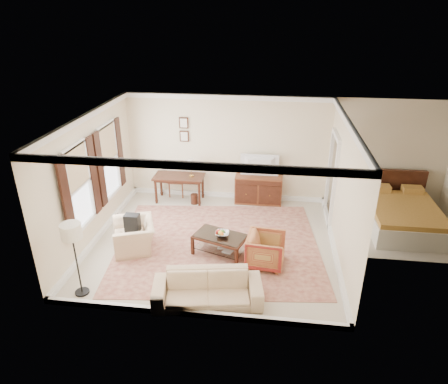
% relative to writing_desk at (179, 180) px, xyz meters
% --- Properties ---
extents(room_shell, '(5.51, 5.01, 2.91)m').
position_rel_writing_desk_xyz_m(room_shell, '(1.27, -2.06, 1.84)').
color(room_shell, beige).
rests_on(room_shell, ground).
extents(annex_bedroom, '(3.00, 2.70, 2.90)m').
position_rel_writing_desk_xyz_m(annex_bedroom, '(5.76, -0.91, -0.30)').
color(annex_bedroom, beige).
rests_on(annex_bedroom, ground).
extents(window_front, '(0.12, 1.56, 1.80)m').
position_rel_writing_desk_xyz_m(window_front, '(-1.43, -2.76, 0.91)').
color(window_front, '#CCB284').
rests_on(window_front, room_shell).
extents(window_rear, '(0.12, 1.56, 1.80)m').
position_rel_writing_desk_xyz_m(window_rear, '(-1.43, -1.16, 0.91)').
color(window_rear, '#CCB284').
rests_on(window_rear, room_shell).
extents(doorway, '(0.10, 1.12, 2.25)m').
position_rel_writing_desk_xyz_m(doorway, '(3.98, -0.56, 0.44)').
color(doorway, white).
rests_on(doorway, room_shell).
extents(rug, '(4.92, 4.34, 0.01)m').
position_rel_writing_desk_xyz_m(rug, '(1.38, -2.16, -0.63)').
color(rug, maroon).
rests_on(rug, room_shell).
extents(writing_desk, '(1.37, 0.68, 0.75)m').
position_rel_writing_desk_xyz_m(writing_desk, '(0.00, 0.00, 0.00)').
color(writing_desk, '#401E12').
rests_on(writing_desk, room_shell).
extents(desk_chair, '(0.51, 0.51, 1.05)m').
position_rel_writing_desk_xyz_m(desk_chair, '(-0.15, 0.35, -0.11)').
color(desk_chair, brown).
rests_on(desk_chair, room_shell).
extents(desk_lamp, '(0.32, 0.32, 0.50)m').
position_rel_writing_desk_xyz_m(desk_lamp, '(0.35, 0.00, 0.36)').
color(desk_lamp, silver).
rests_on(desk_lamp, writing_desk).
extents(framed_prints, '(0.25, 0.04, 0.68)m').
position_rel_writing_desk_xyz_m(framed_prints, '(0.10, 0.41, 1.30)').
color(framed_prints, '#401E12').
rests_on(framed_prints, room_shell).
extents(sideboard, '(1.27, 0.49, 0.78)m').
position_rel_writing_desk_xyz_m(sideboard, '(2.18, 0.17, -0.24)').
color(sideboard, brown).
rests_on(sideboard, room_shell).
extents(tv, '(0.98, 0.56, 0.13)m').
position_rel_writing_desk_xyz_m(tv, '(2.18, 0.15, 0.64)').
color(tv, black).
rests_on(tv, sideboard).
extents(coffee_table, '(1.26, 0.98, 0.47)m').
position_rel_writing_desk_xyz_m(coffee_table, '(1.49, -2.51, -0.27)').
color(coffee_table, '#401E12').
rests_on(coffee_table, room_shell).
extents(fruit_bowl, '(0.42, 0.42, 0.10)m').
position_rel_writing_desk_xyz_m(fruit_bowl, '(1.53, -2.51, -0.11)').
color(fruit_bowl, silver).
rests_on(fruit_bowl, coffee_table).
extents(book_a, '(0.28, 0.04, 0.38)m').
position_rel_writing_desk_xyz_m(book_a, '(1.43, -2.46, -0.45)').
color(book_a, brown).
rests_on(book_a, coffee_table).
extents(book_b, '(0.27, 0.12, 0.38)m').
position_rel_writing_desk_xyz_m(book_b, '(1.59, -2.58, -0.46)').
color(book_b, brown).
rests_on(book_b, coffee_table).
extents(striped_armchair, '(0.77, 0.82, 0.77)m').
position_rel_writing_desk_xyz_m(striped_armchair, '(2.48, -2.79, -0.25)').
color(striped_armchair, maroon).
rests_on(striped_armchair, room_shell).
extents(club_armchair, '(0.97, 1.17, 0.87)m').
position_rel_writing_desk_xyz_m(club_armchair, '(-0.44, -2.53, -0.20)').
color(club_armchair, '#D0B98C').
rests_on(club_armchair, room_shell).
extents(backpack, '(0.37, 0.39, 0.40)m').
position_rel_writing_desk_xyz_m(backpack, '(-0.47, -2.50, 0.04)').
color(backpack, black).
rests_on(backpack, club_armchair).
extents(sofa, '(2.04, 0.90, 0.77)m').
position_rel_writing_desk_xyz_m(sofa, '(1.48, -4.11, -0.25)').
color(sofa, '#D0B98C').
rests_on(sofa, room_shell).
extents(floor_lamp, '(0.37, 0.37, 1.49)m').
position_rel_writing_desk_xyz_m(floor_lamp, '(-0.93, -4.17, 0.61)').
color(floor_lamp, black).
rests_on(floor_lamp, room_shell).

